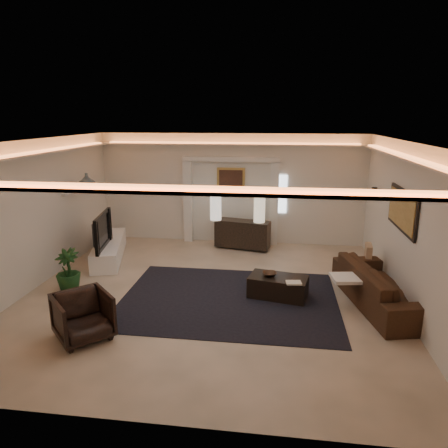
# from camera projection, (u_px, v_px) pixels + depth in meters

# --- Properties ---
(floor) EXTENTS (7.00, 7.00, 0.00)m
(floor) POSITION_uv_depth(u_px,v_px,m) (210.00, 294.00, 7.94)
(floor) COLOR beige
(floor) RESTS_ON ground
(ceiling) EXTENTS (7.00, 7.00, 0.00)m
(ceiling) POSITION_uv_depth(u_px,v_px,m) (208.00, 141.00, 7.21)
(ceiling) COLOR white
(ceiling) RESTS_ON ground
(wall_back) EXTENTS (7.00, 0.00, 7.00)m
(wall_back) POSITION_uv_depth(u_px,v_px,m) (231.00, 189.00, 10.93)
(wall_back) COLOR silver
(wall_back) RESTS_ON ground
(wall_front) EXTENTS (7.00, 0.00, 7.00)m
(wall_front) POSITION_uv_depth(u_px,v_px,m) (152.00, 305.00, 4.22)
(wall_front) COLOR silver
(wall_front) RESTS_ON ground
(wall_left) EXTENTS (0.00, 7.00, 7.00)m
(wall_left) POSITION_uv_depth(u_px,v_px,m) (32.00, 215.00, 8.02)
(wall_left) COLOR silver
(wall_left) RESTS_ON ground
(wall_right) EXTENTS (0.00, 7.00, 7.00)m
(wall_right) POSITION_uv_depth(u_px,v_px,m) (408.00, 228.00, 7.13)
(wall_right) COLOR silver
(wall_right) RESTS_ON ground
(cove_soffit) EXTENTS (7.00, 7.00, 0.04)m
(cove_soffit) POSITION_uv_depth(u_px,v_px,m) (208.00, 157.00, 7.28)
(cove_soffit) COLOR silver
(cove_soffit) RESTS_ON ceiling
(daylight_slit) EXTENTS (0.25, 0.03, 1.00)m
(daylight_slit) POSITION_uv_depth(u_px,v_px,m) (282.00, 194.00, 10.76)
(daylight_slit) COLOR white
(daylight_slit) RESTS_ON wall_back
(area_rug) EXTENTS (4.00, 3.00, 0.01)m
(area_rug) POSITION_uv_depth(u_px,v_px,m) (229.00, 299.00, 7.70)
(area_rug) COLOR black
(area_rug) RESTS_ON ground
(pilaster_left) EXTENTS (0.22, 0.20, 2.20)m
(pilaster_left) POSITION_uv_depth(u_px,v_px,m) (188.00, 201.00, 11.07)
(pilaster_left) COLOR silver
(pilaster_left) RESTS_ON ground
(pilaster_right) EXTENTS (0.22, 0.20, 2.20)m
(pilaster_right) POSITION_uv_depth(u_px,v_px,m) (274.00, 204.00, 10.78)
(pilaster_right) COLOR silver
(pilaster_right) RESTS_ON ground
(alcove_header) EXTENTS (2.52, 0.20, 0.12)m
(alcove_header) POSITION_uv_depth(u_px,v_px,m) (231.00, 159.00, 10.63)
(alcove_header) COLOR silver
(alcove_header) RESTS_ON wall_back
(painting_frame) EXTENTS (0.74, 0.04, 0.74)m
(painting_frame) POSITION_uv_depth(u_px,v_px,m) (231.00, 182.00, 10.85)
(painting_frame) COLOR tan
(painting_frame) RESTS_ON wall_back
(painting_canvas) EXTENTS (0.62, 0.02, 0.62)m
(painting_canvas) POSITION_uv_depth(u_px,v_px,m) (231.00, 182.00, 10.83)
(painting_canvas) COLOR #4C2D1E
(painting_canvas) RESTS_ON wall_back
(art_panel_frame) EXTENTS (0.04, 1.64, 0.74)m
(art_panel_frame) POSITION_uv_depth(u_px,v_px,m) (403.00, 210.00, 7.36)
(art_panel_frame) COLOR black
(art_panel_frame) RESTS_ON wall_right
(art_panel_gold) EXTENTS (0.02, 1.50, 0.62)m
(art_panel_gold) POSITION_uv_depth(u_px,v_px,m) (401.00, 210.00, 7.36)
(art_panel_gold) COLOR tan
(art_panel_gold) RESTS_ON wall_right
(wall_sconce) EXTENTS (0.12, 0.12, 0.22)m
(wall_sconce) POSITION_uv_depth(u_px,v_px,m) (374.00, 192.00, 9.19)
(wall_sconce) COLOR black
(wall_sconce) RESTS_ON wall_right
(wall_niche) EXTENTS (0.10, 0.55, 0.04)m
(wall_niche) POSITION_uv_depth(u_px,v_px,m) (70.00, 193.00, 9.31)
(wall_niche) COLOR silver
(wall_niche) RESTS_ON wall_left
(console) EXTENTS (1.45, 0.71, 0.69)m
(console) POSITION_uv_depth(u_px,v_px,m) (242.00, 234.00, 10.56)
(console) COLOR #2F2318
(console) RESTS_ON ground
(lamp_left) EXTENTS (0.36, 0.36, 0.64)m
(lamp_left) POSITION_uv_depth(u_px,v_px,m) (216.00, 207.00, 10.48)
(lamp_left) COLOR beige
(lamp_left) RESTS_ON console
(lamp_right) EXTENTS (0.35, 0.35, 0.63)m
(lamp_right) POSITION_uv_depth(u_px,v_px,m) (259.00, 209.00, 10.26)
(lamp_right) COLOR beige
(lamp_right) RESTS_ON console
(media_ledge) EXTENTS (1.20, 2.40, 0.44)m
(media_ledge) POSITION_uv_depth(u_px,v_px,m) (109.00, 249.00, 9.90)
(media_ledge) COLOR white
(media_ledge) RESTS_ON ground
(tv) EXTENTS (1.37, 0.42, 0.78)m
(tv) POSITION_uv_depth(u_px,v_px,m) (97.00, 230.00, 9.25)
(tv) COLOR black
(tv) RESTS_ON media_ledge
(figurine) EXTENTS (0.15, 0.15, 0.35)m
(figurine) POSITION_uv_depth(u_px,v_px,m) (104.00, 228.00, 10.22)
(figurine) COLOR black
(figurine) RESTS_ON media_ledge
(ginger_jar) EXTENTS (0.50, 0.50, 0.40)m
(ginger_jar) POSITION_uv_depth(u_px,v_px,m) (87.00, 182.00, 9.41)
(ginger_jar) COLOR #3A515C
(ginger_jar) RESTS_ON wall_niche
(plant) EXTENTS (0.49, 0.49, 0.83)m
(plant) POSITION_uv_depth(u_px,v_px,m) (68.00, 270.00, 8.03)
(plant) COLOR #163916
(plant) RESTS_ON ground
(sofa) EXTENTS (2.61, 1.47, 0.72)m
(sofa) POSITION_uv_depth(u_px,v_px,m) (381.00, 286.00, 7.41)
(sofa) COLOR black
(sofa) RESTS_ON ground
(throw_blanket) EXTENTS (0.64, 0.56, 0.06)m
(throw_blanket) POSITION_uv_depth(u_px,v_px,m) (348.00, 278.00, 7.27)
(throw_blanket) COLOR beige
(throw_blanket) RESTS_ON sofa
(throw_pillow) EXTENTS (0.16, 0.41, 0.40)m
(throw_pillow) POSITION_uv_depth(u_px,v_px,m) (368.00, 254.00, 8.56)
(throw_pillow) COLOR tan
(throw_pillow) RESTS_ON sofa
(coffee_table) EXTENTS (1.17, 0.79, 0.40)m
(coffee_table) POSITION_uv_depth(u_px,v_px,m) (278.00, 287.00, 7.78)
(coffee_table) COLOR black
(coffee_table) RESTS_ON ground
(bowl) EXTENTS (0.32, 0.32, 0.07)m
(bowl) POSITION_uv_depth(u_px,v_px,m) (270.00, 274.00, 7.77)
(bowl) COLOR #362316
(bowl) RESTS_ON coffee_table
(magazine) EXTENTS (0.29, 0.23, 0.03)m
(magazine) POSITION_uv_depth(u_px,v_px,m) (294.00, 283.00, 7.40)
(magazine) COLOR beige
(magazine) RESTS_ON coffee_table
(armchair) EXTENTS (1.12, 1.12, 0.73)m
(armchair) POSITION_uv_depth(u_px,v_px,m) (83.00, 316.00, 6.28)
(armchair) COLOR black
(armchair) RESTS_ON ground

